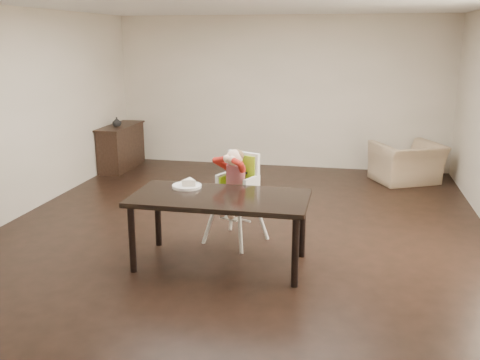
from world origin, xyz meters
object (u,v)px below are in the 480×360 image
object	(u,v)px
dining_table	(220,203)
armchair	(407,156)
high_chair	(237,177)
sideboard	(121,147)

from	to	relation	value
dining_table	armchair	distance (m)	4.42
dining_table	armchair	xyz separation A→B (m)	(2.21, 3.82, -0.23)
high_chair	sideboard	xyz separation A→B (m)	(-2.80, 3.09, -0.38)
high_chair	sideboard	size ratio (longest dim) A/B	0.87
sideboard	dining_table	bearing A→B (deg)	-53.76
dining_table	high_chair	xyz separation A→B (m)	(0.03, 0.69, 0.10)
high_chair	armchair	bearing A→B (deg)	78.17
armchair	sideboard	distance (m)	4.98
sideboard	high_chair	bearing A→B (deg)	-47.83
dining_table	armchair	bearing A→B (deg)	60.02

